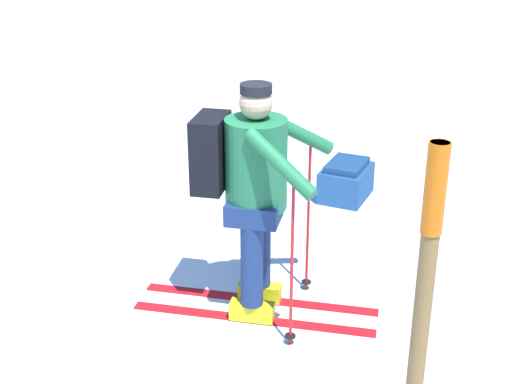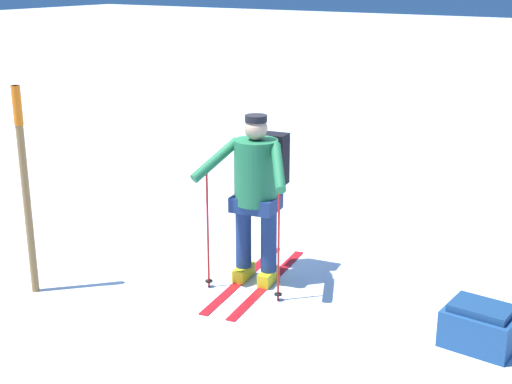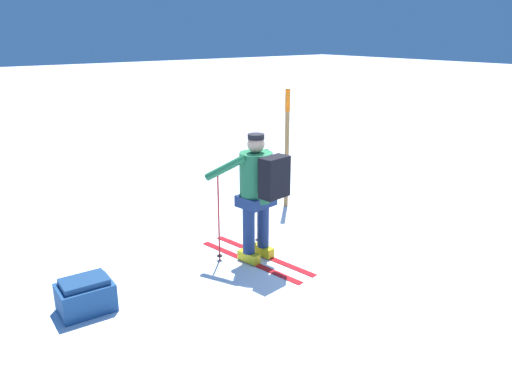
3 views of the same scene
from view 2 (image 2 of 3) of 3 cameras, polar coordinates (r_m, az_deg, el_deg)
ground_plane at (r=7.44m, az=-2.10°, el=-5.09°), size 80.00×80.00×0.00m
skier at (r=6.55m, az=0.13°, el=0.58°), size 0.92×1.71×1.61m
dropped_backpack at (r=5.94m, az=17.45°, el=-10.23°), size 0.56×0.43×0.36m
trail_marker at (r=6.59m, az=-18.04°, el=1.20°), size 0.08×0.08×1.91m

